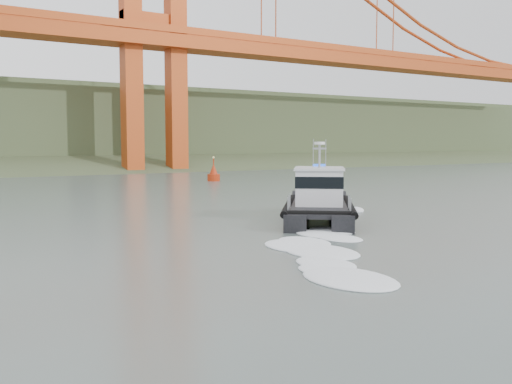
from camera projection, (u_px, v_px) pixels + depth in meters
ground at (349, 270)px, 22.54m from camera, size 400.00×400.00×0.00m
patrol_boat at (319, 200)px, 36.76m from camera, size 9.76×10.93×5.25m
nav_buoy at (214, 174)px, 74.39m from camera, size 1.63×1.63×3.40m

